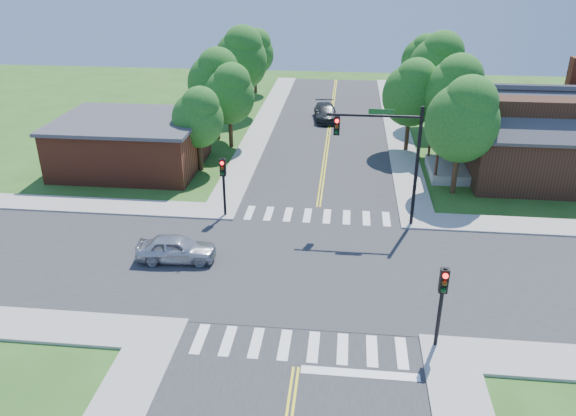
# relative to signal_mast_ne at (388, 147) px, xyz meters

# --- Properties ---
(ground) EXTENTS (100.00, 100.00, 0.00)m
(ground) POSITION_rel_signal_mast_ne_xyz_m (-3.91, -5.59, -4.85)
(ground) COLOR #2E581B
(ground) RESTS_ON ground
(road_ns) EXTENTS (10.00, 90.00, 0.04)m
(road_ns) POSITION_rel_signal_mast_ne_xyz_m (-3.91, -5.59, -4.83)
(road_ns) COLOR #2D2D30
(road_ns) RESTS_ON ground
(road_ew) EXTENTS (90.00, 10.00, 0.04)m
(road_ew) POSITION_rel_signal_mast_ne_xyz_m (-3.91, -5.59, -4.83)
(road_ew) COLOR #2D2D30
(road_ew) RESTS_ON ground
(intersection_patch) EXTENTS (10.20, 10.20, 0.06)m
(intersection_patch) POSITION_rel_signal_mast_ne_xyz_m (-3.91, -5.59, -4.85)
(intersection_patch) COLOR #2D2D30
(intersection_patch) RESTS_ON ground
(sidewalk_ne) EXTENTS (40.00, 40.00, 0.14)m
(sidewalk_ne) POSITION_rel_signal_mast_ne_xyz_m (11.90, 10.23, -4.78)
(sidewalk_ne) COLOR #9E9B93
(sidewalk_ne) RESTS_ON ground
(sidewalk_nw) EXTENTS (40.00, 40.00, 0.14)m
(sidewalk_nw) POSITION_rel_signal_mast_ne_xyz_m (-19.73, 10.23, -4.78)
(sidewalk_nw) COLOR #9E9B93
(sidewalk_nw) RESTS_ON ground
(crosswalk_north) EXTENTS (8.85, 2.00, 0.01)m
(crosswalk_north) POSITION_rel_signal_mast_ne_xyz_m (-3.91, 0.61, -4.80)
(crosswalk_north) COLOR white
(crosswalk_north) RESTS_ON ground
(crosswalk_south) EXTENTS (8.85, 2.00, 0.01)m
(crosswalk_south) POSITION_rel_signal_mast_ne_xyz_m (-3.91, -11.79, -4.80)
(crosswalk_south) COLOR white
(crosswalk_south) RESTS_ON ground
(centerline) EXTENTS (0.30, 90.00, 0.01)m
(centerline) POSITION_rel_signal_mast_ne_xyz_m (-3.91, -5.59, -4.80)
(centerline) COLOR yellow
(centerline) RESTS_ON ground
(stop_bar) EXTENTS (4.60, 0.45, 0.09)m
(stop_bar) POSITION_rel_signal_mast_ne_xyz_m (-1.41, -13.19, -4.85)
(stop_bar) COLOR white
(stop_bar) RESTS_ON ground
(signal_mast_ne) EXTENTS (5.30, 0.42, 7.20)m
(signal_mast_ne) POSITION_rel_signal_mast_ne_xyz_m (0.00, 0.00, 0.00)
(signal_mast_ne) COLOR black
(signal_mast_ne) RESTS_ON ground
(signal_pole_se) EXTENTS (0.34, 0.42, 3.80)m
(signal_pole_se) POSITION_rel_signal_mast_ne_xyz_m (1.69, -11.21, -2.19)
(signal_pole_se) COLOR black
(signal_pole_se) RESTS_ON ground
(signal_pole_nw) EXTENTS (0.34, 0.42, 3.80)m
(signal_pole_nw) POSITION_rel_signal_mast_ne_xyz_m (-9.51, -0.01, -2.19)
(signal_pole_nw) COLOR black
(signal_pole_nw) RESTS_ON ground
(house_ne) EXTENTS (13.05, 8.80, 7.11)m
(house_ne) POSITION_rel_signal_mast_ne_xyz_m (11.19, 8.65, -1.52)
(house_ne) COLOR black
(house_ne) RESTS_ON ground
(building_nw) EXTENTS (10.40, 8.40, 3.73)m
(building_nw) POSITION_rel_signal_mast_ne_xyz_m (-18.11, 7.61, -2.97)
(building_nw) COLOR brown
(building_nw) RESTS_ON ground
(tree_e_a) EXTENTS (4.68, 4.44, 7.95)m
(tree_e_a) POSITION_rel_signal_mast_ne_xyz_m (5.00, 5.18, 0.36)
(tree_e_a) COLOR #382314
(tree_e_a) RESTS_ON ground
(tree_e_b) EXTENTS (4.73, 4.49, 8.04)m
(tree_e_b) POSITION_rel_signal_mast_ne_xyz_m (5.55, 12.42, 0.42)
(tree_e_b) COLOR #382314
(tree_e_b) RESTS_ON ground
(tree_e_c) EXTENTS (5.05, 4.79, 8.58)m
(tree_e_c) POSITION_rel_signal_mast_ne_xyz_m (5.38, 20.50, 0.77)
(tree_e_c) COLOR #382314
(tree_e_c) RESTS_ON ground
(tree_e_d) EXTENTS (4.19, 3.98, 7.12)m
(tree_e_d) POSITION_rel_signal_mast_ne_xyz_m (5.10, 29.32, -0.19)
(tree_e_d) COLOR #382314
(tree_e_d) RESTS_ON ground
(tree_w_a) EXTENTS (3.69, 3.51, 6.28)m
(tree_w_a) POSITION_rel_signal_mast_ne_xyz_m (-12.86, 7.54, -0.74)
(tree_w_a) COLOR #382314
(tree_w_a) RESTS_ON ground
(tree_w_b) EXTENTS (4.57, 4.35, 7.78)m
(tree_w_b) POSITION_rel_signal_mast_ne_xyz_m (-13.18, 14.82, 0.24)
(tree_w_b) COLOR #382314
(tree_w_b) RESTS_ON ground
(tree_w_c) EXTENTS (5.03, 4.77, 8.54)m
(tree_w_c) POSITION_rel_signal_mast_ne_xyz_m (-12.52, 22.65, 0.75)
(tree_w_c) COLOR #382314
(tree_w_c) RESTS_ON ground
(tree_w_d) EXTENTS (4.17, 3.97, 7.10)m
(tree_w_d) POSITION_rel_signal_mast_ne_xyz_m (-12.65, 31.58, -0.20)
(tree_w_d) COLOR #382314
(tree_w_d) RESTS_ON ground
(tree_house) EXTENTS (4.40, 4.18, 7.49)m
(tree_house) POSITION_rel_signal_mast_ne_xyz_m (2.55, 13.39, 0.05)
(tree_house) COLOR #382314
(tree_house) RESTS_ON ground
(tree_bldg) EXTENTS (4.07, 3.87, 6.92)m
(tree_bldg) POSITION_rel_signal_mast_ne_xyz_m (-11.69, 12.99, -0.32)
(tree_bldg) COLOR #382314
(tree_bldg) RESTS_ON ground
(car_silver) EXTENTS (2.29, 4.38, 1.41)m
(car_silver) POSITION_rel_signal_mast_ne_xyz_m (-10.93, -5.50, -4.15)
(car_silver) COLOR silver
(car_silver) RESTS_ON ground
(car_dgrey) EXTENTS (3.17, 5.45, 1.45)m
(car_dgrey) POSITION_rel_signal_mast_ne_xyz_m (-4.40, 21.66, -4.13)
(car_dgrey) COLOR #27292B
(car_dgrey) RESTS_ON ground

